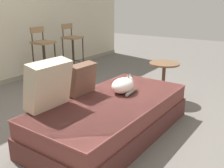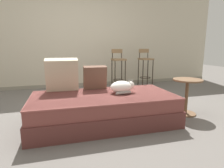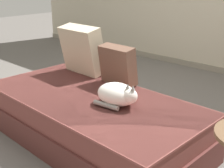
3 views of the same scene
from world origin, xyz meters
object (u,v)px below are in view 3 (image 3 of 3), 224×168
throw_pillow_middle (118,65)px  cat (118,94)px  throw_pillow_corner (82,50)px  couch (91,118)px

throw_pillow_middle → cat: throw_pillow_middle is taller
throw_pillow_corner → throw_pillow_middle: 0.49m
couch → throw_pillow_corner: size_ratio=4.08×
couch → cat: cat is taller
cat → throw_pillow_corner: bearing=155.5°
throw_pillow_corner → cat: throw_pillow_corner is taller
couch → cat: 0.40m
throw_pillow_corner → throw_pillow_middle: throw_pillow_corner is taller
couch → cat: size_ratio=5.39×
throw_pillow_corner → cat: bearing=-24.5°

